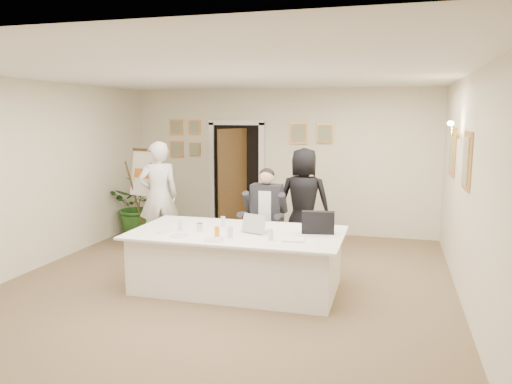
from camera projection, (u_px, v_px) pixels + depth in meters
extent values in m
plane|color=brown|center=(223.00, 289.00, 6.65)|extent=(7.00, 7.00, 0.00)
cube|color=white|center=(220.00, 74.00, 6.22)|extent=(6.00, 7.00, 0.02)
cube|color=beige|center=(281.00, 161.00, 9.77)|extent=(6.00, 0.10, 2.80)
cube|color=beige|center=(35.00, 259.00, 3.10)|extent=(6.00, 0.10, 2.80)
cube|color=beige|center=(26.00, 177.00, 7.23)|extent=(0.10, 7.00, 2.80)
cube|color=beige|center=(472.00, 194.00, 5.64)|extent=(0.10, 7.00, 2.80)
cube|color=black|center=(237.00, 178.00, 10.03)|extent=(0.92, 0.06, 2.10)
cube|color=white|center=(212.00, 177.00, 10.14)|extent=(0.10, 0.06, 2.20)
cube|color=white|center=(261.00, 179.00, 9.87)|extent=(0.10, 0.06, 2.20)
cube|color=#392812|center=(233.00, 181.00, 9.62)|extent=(0.33, 0.81, 2.02)
cube|color=white|center=(237.00, 261.00, 6.62)|extent=(2.59, 1.30, 0.75)
cube|color=white|center=(237.00, 233.00, 6.56)|extent=(2.77, 1.48, 0.03)
cube|color=white|center=(145.00, 173.00, 8.98)|extent=(0.60, 0.32, 0.81)
imported|color=white|center=(159.00, 196.00, 8.48)|extent=(0.81, 0.76, 1.86)
imported|color=black|center=(304.00, 201.00, 8.23)|extent=(0.87, 0.58, 1.77)
imported|color=#23521B|center=(139.00, 205.00, 9.62)|extent=(1.19, 1.08, 1.15)
cube|color=black|center=(318.00, 222.00, 6.42)|extent=(0.43, 0.17, 0.29)
cube|color=white|center=(293.00, 240.00, 6.05)|extent=(0.29, 0.22, 0.03)
cylinder|color=white|center=(164.00, 232.00, 6.51)|extent=(0.25, 0.25, 0.01)
cylinder|color=white|center=(179.00, 236.00, 6.30)|extent=(0.24, 0.24, 0.01)
cylinder|color=white|center=(214.00, 240.00, 6.09)|extent=(0.24, 0.24, 0.01)
cylinder|color=silver|center=(180.00, 226.00, 6.59)|extent=(0.07, 0.07, 0.14)
cylinder|color=silver|center=(230.00, 233.00, 6.19)|extent=(0.08, 0.08, 0.14)
cylinder|color=silver|center=(271.00, 235.00, 6.08)|extent=(0.07, 0.07, 0.14)
cylinder|color=silver|center=(223.00, 222.00, 6.84)|extent=(0.07, 0.07, 0.14)
cylinder|color=orange|center=(217.00, 232.00, 6.26)|extent=(0.07, 0.07, 0.13)
cylinder|color=silver|center=(200.00, 227.00, 6.55)|extent=(0.10, 0.10, 0.11)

